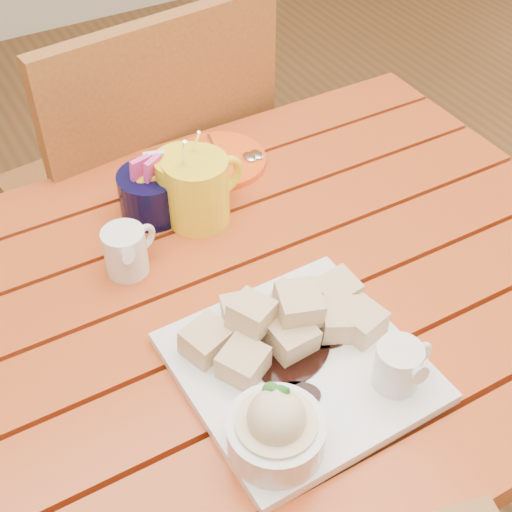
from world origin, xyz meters
TOP-DOWN VIEW (x-y plane):
  - table at (0.00, 0.00)m, footprint 1.20×0.79m
  - dessert_plate at (0.02, -0.16)m, footprint 0.29×0.29m
  - coffee_mug_left at (0.05, 0.21)m, footprint 0.13×0.09m
  - coffee_mug_right at (0.06, 0.18)m, footprint 0.14×0.10m
  - cream_pitcher at (-0.08, 0.13)m, footprint 0.09×0.08m
  - sugar_caddy at (0.00, 0.23)m, footprint 0.10×0.10m
  - orange_saucer at (0.16, 0.29)m, footprint 0.16×0.16m
  - chair_far at (0.10, 0.54)m, footprint 0.51×0.51m

SIDE VIEW (x-z plane):
  - chair_far at x=0.10m, z-range 0.06..1.02m
  - table at x=0.00m, z-range 0.27..1.02m
  - orange_saucer at x=0.16m, z-range 0.75..0.76m
  - dessert_plate at x=0.02m, z-range 0.73..0.84m
  - cream_pitcher at x=-0.08m, z-range 0.75..0.83m
  - sugar_caddy at x=0.00m, z-range 0.73..0.84m
  - coffee_mug_left at x=0.05m, z-range 0.73..0.88m
  - coffee_mug_right at x=0.06m, z-range 0.72..0.89m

